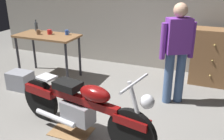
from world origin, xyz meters
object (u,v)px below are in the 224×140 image
storage_bin (20,80)px  mug_red_diner (50,32)px  motorcycle (81,106)px  mug_blue_enamel (67,32)px  mug_brown_stoneware (38,32)px  wooden_dresser (213,57)px  bottle (36,27)px  person_standing (177,50)px

storage_bin → mug_red_diner: 1.14m
motorcycle → mug_blue_enamel: mug_blue_enamel is taller
mug_brown_stoneware → wooden_dresser: bearing=15.1°
motorcycle → bottle: 2.82m
wooden_dresser → storage_bin: wooden_dresser is taller
motorcycle → mug_brown_stoneware: mug_brown_stoneware is taller
motorcycle → wooden_dresser: 2.93m
wooden_dresser → mug_blue_enamel: (-2.81, -0.72, 0.40)m
wooden_dresser → storage_bin: size_ratio=2.50×
person_standing → bottle: (-3.04, 0.39, 0.07)m
motorcycle → mug_red_diner: 2.40m
mug_blue_enamel → mug_brown_stoneware: (-0.56, -0.19, -0.00)m
mug_brown_stoneware → mug_red_diner: mug_brown_stoneware is taller
wooden_dresser → mug_blue_enamel: size_ratio=10.38×
mug_red_diner → mug_brown_stoneware: bearing=-153.3°
motorcycle → mug_blue_enamel: bearing=136.9°
mug_blue_enamel → mug_brown_stoneware: same height
person_standing → mug_brown_stoneware: (-2.80, 0.14, 0.02)m
mug_blue_enamel → mug_red_diner: 0.37m
wooden_dresser → storage_bin: bearing=-154.1°
mug_blue_enamel → mug_red_diner: size_ratio=0.86×
storage_bin → motorcycle: bearing=-25.8°
mug_blue_enamel → mug_red_diner: mug_blue_enamel is taller
motorcycle → person_standing: bearing=67.3°
person_standing → mug_brown_stoneware: 2.81m
motorcycle → storage_bin: (-1.80, 0.87, -0.28)m
person_standing → mug_brown_stoneware: bearing=-33.6°
person_standing → mug_red_diner: (-2.60, 0.24, 0.02)m
person_standing → bottle: person_standing is taller
mug_red_diner → mug_blue_enamel: bearing=14.4°
mug_blue_enamel → bottle: size_ratio=0.44×
mug_blue_enamel → motorcycle: bearing=-54.4°
storage_bin → mug_blue_enamel: 1.31m
motorcycle → bottle: (-2.07, 1.83, 0.55)m
person_standing → mug_red_diner: size_ratio=13.62×
motorcycle → wooden_dresser: bearing=69.6°
motorcycle → storage_bin: 2.02m
person_standing → storage_bin: bearing=-19.0°
person_standing → mug_blue_enamel: (-2.25, 0.33, 0.02)m
storage_bin → mug_blue_enamel: bearing=59.9°
mug_red_diner → bottle: bottle is taller
motorcycle → storage_bin: bearing=165.5°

